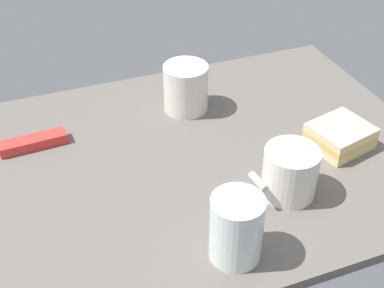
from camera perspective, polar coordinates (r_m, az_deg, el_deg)
name	(u,v)px	position (r cm, az deg, el deg)	size (l,w,h in cm)	color
tabletop	(192,161)	(97.36, 0.00, -1.88)	(90.00, 64.00, 2.00)	#5B5651
coffee_mug_black	(290,172)	(87.88, 10.60, -3.00)	(11.56, 9.14, 8.80)	silver
coffee_mug_milky	(186,87)	(107.49, -0.69, 6.21)	(9.15, 11.47, 9.90)	silver
sandwich_main	(340,136)	(102.08, 15.81, 0.84)	(12.21, 11.43, 4.40)	beige
glass_of_milk	(236,232)	(76.65, 4.81, -9.49)	(7.81, 7.81, 10.80)	silver
snack_bar	(33,142)	(103.08, -16.88, 0.18)	(12.53, 3.26, 2.00)	red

